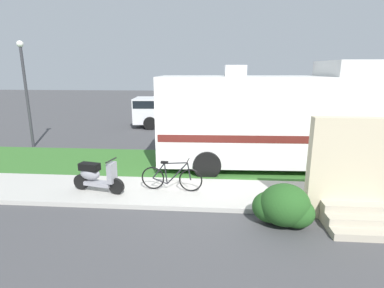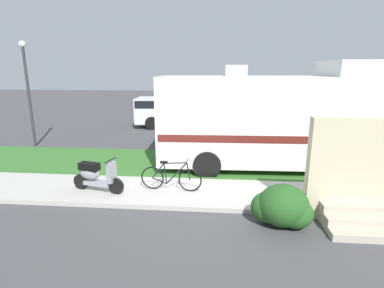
% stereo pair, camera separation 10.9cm
% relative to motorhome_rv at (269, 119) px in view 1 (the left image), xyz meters
% --- Properties ---
extents(ground_plane, '(80.00, 80.00, 0.00)m').
position_rel_motorhome_rv_xyz_m(ground_plane, '(-2.97, -1.46, -1.76)').
color(ground_plane, '#424244').
extents(sidewalk, '(24.00, 2.00, 0.12)m').
position_rel_motorhome_rv_xyz_m(sidewalk, '(-2.97, -2.66, -1.70)').
color(sidewalk, '#ADAAA3').
rests_on(sidewalk, ground).
extents(grass_strip, '(24.00, 3.40, 0.08)m').
position_rel_motorhome_rv_xyz_m(grass_strip, '(-2.97, 0.04, -1.72)').
color(grass_strip, '#336628').
rests_on(grass_strip, ground).
extents(motorhome_rv, '(7.38, 2.83, 3.70)m').
position_rel_motorhome_rv_xyz_m(motorhome_rv, '(0.00, 0.00, 0.00)').
color(motorhome_rv, silver).
rests_on(motorhome_rv, ground).
extents(scooter, '(1.55, 0.61, 0.97)m').
position_rel_motorhome_rv_xyz_m(scooter, '(-5.08, -2.87, -1.18)').
color(scooter, black).
rests_on(scooter, ground).
extents(bicycle, '(1.73, 0.52, 0.88)m').
position_rel_motorhome_rv_xyz_m(bicycle, '(-3.02, -2.63, -1.27)').
color(bicycle, black).
rests_on(bicycle, ground).
extents(pickup_truck_near, '(5.79, 2.40, 1.81)m').
position_rel_motorhome_rv_xyz_m(pickup_truck_near, '(2.39, 4.47, -0.79)').
color(pickup_truck_near, maroon).
rests_on(pickup_truck_near, ground).
extents(pickup_truck_far, '(5.48, 2.52, 1.75)m').
position_rel_motorhome_rv_xyz_m(pickup_truck_far, '(-4.58, 7.52, -0.82)').
color(pickup_truck_far, silver).
rests_on(pickup_truck_far, ground).
extents(porch_steps, '(2.00, 1.26, 2.40)m').
position_rel_motorhome_rv_xyz_m(porch_steps, '(1.34, -3.75, -0.80)').
color(porch_steps, '#B2A893').
rests_on(porch_steps, ground).
extents(bush_by_porch, '(1.34, 1.00, 0.95)m').
position_rel_motorhome_rv_xyz_m(bush_by_porch, '(-0.28, -4.15, -1.32)').
color(bush_by_porch, '#23511E').
rests_on(bush_by_porch, ground).
extents(bottle_green, '(0.07, 0.07, 0.22)m').
position_rel_motorhome_rv_xyz_m(bottle_green, '(2.11, -2.50, -1.55)').
color(bottle_green, brown).
rests_on(bottle_green, ground).
extents(bottle_spare, '(0.07, 0.07, 0.29)m').
position_rel_motorhome_rv_xyz_m(bottle_spare, '(0.68, -3.18, -1.52)').
color(bottle_spare, '#19722D').
rests_on(bottle_spare, ground).
extents(street_lamp_post, '(0.28, 0.28, 4.59)m').
position_rel_motorhome_rv_xyz_m(street_lamp_post, '(-10.05, 2.14, 0.99)').
color(street_lamp_post, '#333338').
rests_on(street_lamp_post, ground).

